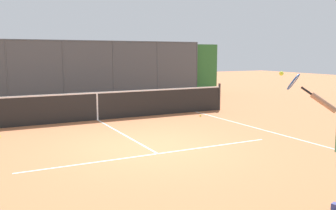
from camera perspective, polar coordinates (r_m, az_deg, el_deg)
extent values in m
plane|color=#B76B42|center=(8.96, -3.35, -6.61)|extent=(60.00, 60.00, 0.00)
cube|color=white|center=(8.41, -1.60, -7.56)|extent=(6.12, 0.05, 0.01)
cube|color=white|center=(10.96, 16.27, -4.20)|extent=(0.05, 8.69, 0.01)
cube|color=white|center=(10.55, -7.22, -4.40)|extent=(0.05, 4.78, 0.01)
cylinder|color=#474C51|center=(20.62, 4.49, 5.73)|extent=(0.07, 0.07, 2.88)
cylinder|color=#474C51|center=(19.46, -1.66, 5.61)|extent=(0.07, 0.07, 2.88)
cylinder|color=#474C51|center=(18.54, -8.51, 5.41)|extent=(0.07, 0.07, 2.88)
cylinder|color=#474C51|center=(17.91, -15.95, 5.10)|extent=(0.07, 0.07, 2.88)
cylinder|color=#474C51|center=(17.60, -23.78, 4.68)|extent=(0.07, 0.07, 2.88)
cylinder|color=#474C51|center=(17.90, -16.13, 9.58)|extent=(14.63, 0.05, 0.05)
cube|color=#474C51|center=(17.91, -15.95, 5.10)|extent=(14.63, 0.02, 2.88)
cube|color=#2D6B33|center=(18.55, -16.34, 4.99)|extent=(17.63, 0.90, 2.77)
cube|color=silver|center=(17.85, -15.67, 0.69)|extent=(15.63, 0.18, 0.15)
cylinder|color=#2D2D2D|center=(14.89, 7.97, 1.29)|extent=(0.09, 0.09, 1.07)
cube|color=black|center=(12.71, -10.94, -0.29)|extent=(9.98, 0.02, 0.91)
cube|color=white|center=(12.65, -11.00, 1.86)|extent=(9.98, 0.04, 0.05)
cube|color=white|center=(12.71, -10.94, -0.29)|extent=(0.05, 0.04, 0.91)
cylinder|color=#A87A5B|center=(5.74, 23.05, 0.34)|extent=(0.29, 0.36, 0.29)
cylinder|color=black|center=(5.75, 20.71, 2.09)|extent=(0.12, 0.16, 0.13)
torus|color=#28569E|center=(5.76, 18.92, 3.43)|extent=(0.35, 0.32, 0.26)
cylinder|color=silver|center=(5.76, 18.92, 3.43)|extent=(0.28, 0.26, 0.21)
sphere|color=#CCDB33|center=(5.78, 17.21, 4.70)|extent=(0.07, 0.07, 0.07)
sphere|color=#C1D138|center=(13.30, 5.06, -1.66)|extent=(0.07, 0.07, 0.07)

